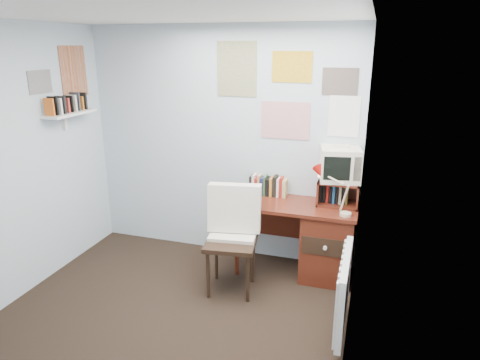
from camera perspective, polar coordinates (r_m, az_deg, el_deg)
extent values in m
plane|color=black|center=(3.75, -11.99, -20.43)|extent=(3.50, 3.50, 0.00)
cube|color=silver|center=(4.67, -2.50, 4.75)|extent=(3.00, 0.02, 2.50)
cube|color=silver|center=(2.73, 14.91, -5.32)|extent=(0.02, 3.50, 2.50)
cube|color=white|center=(2.98, -15.22, 21.13)|extent=(3.00, 3.50, 0.02)
cube|color=#5D2315|center=(4.34, 7.59, -3.41)|extent=(1.20, 0.55, 0.03)
cube|color=#5D2315|center=(4.45, 11.61, -8.40)|extent=(0.50, 0.50, 0.72)
cylinder|color=#5D2315|center=(4.40, -0.43, -8.32)|extent=(0.04, 0.04, 0.72)
cylinder|color=#5D2315|center=(4.81, 1.30, -5.99)|extent=(0.04, 0.04, 0.72)
cube|color=#5D2315|center=(4.74, 4.99, -5.71)|extent=(0.64, 0.02, 0.30)
cube|color=black|center=(4.09, -1.20, -8.41)|extent=(0.57, 0.55, 0.99)
cube|color=#B3120B|center=(4.07, 14.08, -2.10)|extent=(0.27, 0.24, 0.39)
cube|color=#5D2315|center=(4.36, 12.98, -1.64)|extent=(0.40, 0.30, 0.25)
cube|color=#F0E6C9|center=(4.29, 13.19, 2.29)|extent=(0.44, 0.41, 0.36)
cube|color=#5D2315|center=(4.51, 5.07, -0.78)|extent=(0.60, 0.14, 0.22)
cube|color=white|center=(3.60, 13.72, -14.19)|extent=(0.09, 0.80, 0.60)
cube|color=white|center=(4.73, -21.73, 8.25)|extent=(0.20, 0.62, 0.24)
cube|color=white|center=(4.38, 6.19, 11.76)|extent=(1.20, 0.01, 0.90)
cube|color=white|center=(4.75, -23.16, 12.76)|extent=(0.01, 0.70, 0.60)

